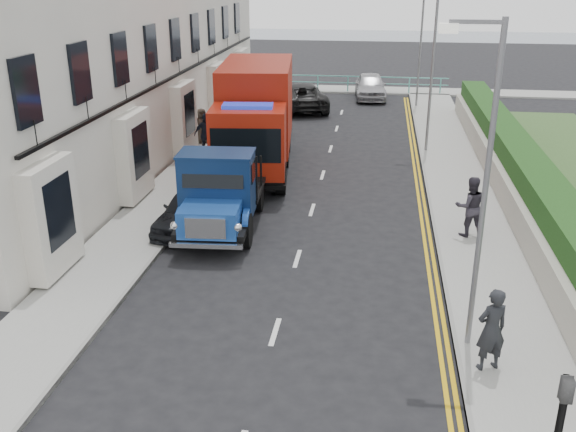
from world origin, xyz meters
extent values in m
plane|color=black|center=(0.00, 0.00, 0.00)|extent=(120.00, 120.00, 0.00)
cube|color=gray|center=(-5.20, 9.00, 0.06)|extent=(2.40, 38.00, 0.12)
cube|color=gray|center=(5.30, 9.00, 0.06)|extent=(2.60, 38.00, 0.12)
cube|color=gray|center=(0.00, 29.00, 0.06)|extent=(30.00, 2.50, 0.12)
plane|color=slate|center=(0.00, 60.00, 0.00)|extent=(120.00, 120.00, 0.00)
cube|color=black|center=(-6.35, 13.00, 3.60)|extent=(0.12, 28.00, 0.10)
cube|color=#B2AD9E|center=(6.60, 9.00, 0.55)|extent=(0.30, 28.00, 1.00)
cube|color=#1A3B12|center=(7.30, 9.00, 0.95)|extent=(1.20, 28.00, 1.70)
cube|color=#59B2A5|center=(0.00, 28.20, 1.08)|extent=(13.00, 0.08, 0.06)
cube|color=#59B2A5|center=(0.00, 28.20, 0.65)|extent=(13.00, 0.06, 0.05)
cylinder|color=slate|center=(4.30, -2.00, 3.50)|extent=(0.12, 0.12, 7.00)
cube|color=slate|center=(3.80, -2.00, 6.90)|extent=(1.00, 0.08, 0.08)
cube|color=beige|center=(3.30, -2.00, 6.78)|extent=(0.35, 0.18, 0.18)
cylinder|color=slate|center=(4.30, 14.00, 3.50)|extent=(0.12, 0.12, 7.00)
cylinder|color=slate|center=(4.30, 24.00, 3.50)|extent=(0.12, 0.12, 7.00)
imported|color=black|center=(4.60, -7.50, 2.60)|extent=(0.16, 0.20, 1.00)
cylinder|color=black|center=(-3.53, 2.50, 0.52)|extent=(0.35, 1.07, 1.05)
cylinder|color=black|center=(-1.61, 2.63, 0.52)|extent=(0.35, 1.07, 1.05)
cylinder|color=black|center=(-3.74, 5.56, 0.52)|extent=(0.35, 1.07, 1.05)
cylinder|color=black|center=(-1.82, 5.68, 0.52)|extent=(0.35, 1.07, 1.05)
cube|color=black|center=(-2.68, 4.09, 0.68)|extent=(2.42, 5.37, 0.20)
cube|color=#1E4CA3|center=(-2.54, 2.08, 1.07)|extent=(1.78, 1.53, 0.79)
cube|color=silver|center=(-2.49, 1.35, 1.07)|extent=(1.15, 0.16, 0.60)
cube|color=#0D2249|center=(-2.62, 3.33, 1.69)|extent=(2.27, 1.45, 1.91)
cube|color=black|center=(-2.76, 5.40, 0.93)|extent=(2.49, 3.21, 0.13)
cylinder|color=black|center=(-3.63, 7.25, 0.61)|extent=(0.48, 1.25, 1.22)
cylinder|color=black|center=(-1.32, 7.51, 0.61)|extent=(0.48, 1.25, 1.22)
cylinder|color=black|center=(-4.00, 10.66, 0.61)|extent=(0.48, 1.25, 1.22)
cylinder|color=black|center=(-1.69, 10.92, 0.61)|extent=(0.48, 1.25, 1.22)
cylinder|color=black|center=(-4.27, 13.08, 0.61)|extent=(0.48, 1.25, 1.22)
cylinder|color=black|center=(-1.96, 13.34, 0.61)|extent=(0.48, 1.25, 1.22)
cube|color=black|center=(-2.79, 10.24, 0.83)|extent=(3.38, 7.98, 0.28)
cube|color=maroon|center=(-2.47, 7.38, 1.99)|extent=(2.87, 2.38, 2.43)
cube|color=black|center=(-2.36, 6.37, 2.10)|extent=(2.43, 0.35, 1.22)
cube|color=maroon|center=(-2.92, 11.45, 2.54)|extent=(3.38, 6.02, 3.32)
imported|color=black|center=(-3.60, 3.85, 0.66)|extent=(2.00, 4.02, 1.32)
imported|color=#61A9D1|center=(-3.24, 10.98, 0.65)|extent=(1.90, 4.08, 1.29)
imported|color=#A2A0A5|center=(-3.28, 14.47, 0.72)|extent=(2.55, 5.18, 1.45)
imported|color=black|center=(-2.43, 22.57, 0.78)|extent=(3.96, 6.09, 1.56)
imported|color=#A3A2A7|center=(1.52, 26.38, 0.79)|extent=(2.18, 4.77, 1.59)
imported|color=black|center=(4.58, -2.94, 1.03)|extent=(0.78, 0.66, 1.82)
imported|color=#2F2B34|center=(5.00, 4.19, 1.06)|extent=(1.03, 0.86, 1.88)
imported|color=black|center=(-5.20, 11.66, 1.06)|extent=(1.12, 0.51, 1.88)
imported|color=#3C332B|center=(-6.00, 13.84, 0.93)|extent=(0.94, 0.86, 1.61)
camera|label=1|loc=(2.10, -14.59, 7.85)|focal=40.00mm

